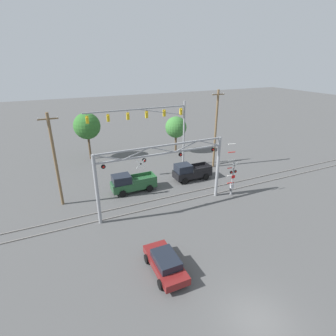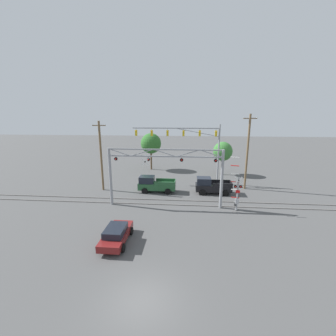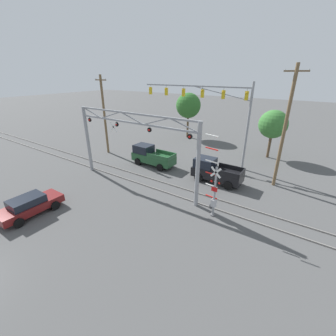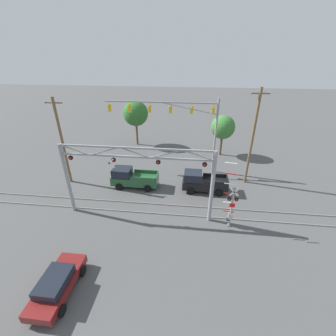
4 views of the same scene
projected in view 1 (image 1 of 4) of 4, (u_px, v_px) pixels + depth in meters
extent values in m
plane|color=#4C4C4C|center=(257.00, 322.00, 15.06)|extent=(200.00, 200.00, 0.00)
cube|color=gray|center=(162.00, 206.00, 26.73)|extent=(80.00, 0.08, 0.10)
cube|color=gray|center=(157.00, 200.00, 27.94)|extent=(80.00, 0.08, 0.10)
cylinder|color=gray|center=(97.00, 191.00, 22.83)|extent=(0.32, 0.32, 6.66)
cylinder|color=gray|center=(218.00, 168.00, 27.62)|extent=(0.32, 0.32, 6.66)
cube|color=gray|center=(163.00, 154.00, 24.26)|extent=(12.89, 0.14, 0.14)
cube|color=gray|center=(163.00, 146.00, 23.96)|extent=(12.89, 0.14, 0.14)
cube|color=gray|center=(108.00, 158.00, 22.19)|extent=(2.54, 0.08, 0.85)
cube|color=gray|center=(137.00, 154.00, 23.15)|extent=(2.54, 0.08, 0.85)
cube|color=gray|center=(163.00, 150.00, 24.11)|extent=(2.54, 0.08, 0.85)
cube|color=gray|center=(187.00, 146.00, 25.07)|extent=(2.54, 0.08, 0.85)
cube|color=gray|center=(209.00, 143.00, 26.03)|extent=(2.54, 0.08, 0.85)
cylinder|color=black|center=(103.00, 167.00, 22.29)|extent=(0.38, 0.10, 0.38)
sphere|color=red|center=(103.00, 167.00, 22.23)|extent=(0.18, 0.18, 0.18)
cylinder|color=gray|center=(103.00, 164.00, 22.20)|extent=(0.04, 0.04, 0.10)
cylinder|color=black|center=(144.00, 160.00, 23.70)|extent=(0.38, 0.10, 0.38)
sphere|color=red|center=(144.00, 160.00, 23.64)|extent=(0.18, 0.18, 0.18)
cylinder|color=gray|center=(144.00, 158.00, 23.60)|extent=(0.04, 0.04, 0.10)
cylinder|color=black|center=(180.00, 155.00, 25.10)|extent=(0.38, 0.10, 0.38)
sphere|color=red|center=(181.00, 155.00, 25.04)|extent=(0.18, 0.18, 0.18)
cylinder|color=gray|center=(180.00, 152.00, 25.01)|extent=(0.04, 0.04, 0.10)
cylinder|color=black|center=(213.00, 149.00, 26.50)|extent=(0.38, 0.10, 0.38)
sphere|color=red|center=(213.00, 150.00, 26.45)|extent=(0.18, 0.18, 0.18)
cylinder|color=gray|center=(213.00, 147.00, 26.41)|extent=(0.04, 0.04, 0.10)
cube|color=white|center=(141.00, 164.00, 23.58)|extent=(0.88, 0.03, 0.88)
cube|color=white|center=(141.00, 164.00, 23.58)|extent=(0.88, 0.03, 0.88)
cylinder|color=black|center=(141.00, 164.00, 23.56)|extent=(0.04, 0.04, 0.02)
cylinder|color=gray|center=(233.00, 179.00, 28.34)|extent=(0.16, 0.16, 3.85)
cylinder|color=#59595B|center=(231.00, 194.00, 29.07)|extent=(0.35, 0.35, 0.10)
cube|color=white|center=(235.00, 166.00, 27.64)|extent=(0.78, 0.03, 0.78)
cube|color=white|center=(235.00, 166.00, 27.64)|extent=(0.78, 0.03, 0.78)
cylinder|color=black|center=(235.00, 166.00, 27.62)|extent=(0.04, 0.04, 0.02)
cylinder|color=black|center=(231.00, 172.00, 27.91)|extent=(0.32, 0.09, 0.32)
sphere|color=red|center=(231.00, 172.00, 27.86)|extent=(0.16, 0.16, 0.16)
cylinder|color=black|center=(235.00, 171.00, 28.13)|extent=(0.32, 0.09, 0.32)
sphere|color=red|center=(236.00, 172.00, 28.08)|extent=(0.16, 0.16, 0.16)
cube|color=gray|center=(233.00, 172.00, 28.02)|extent=(0.64, 0.06, 0.06)
cube|color=red|center=(233.00, 177.00, 28.15)|extent=(0.44, 0.02, 0.32)
cube|color=#B2B2B7|center=(232.00, 186.00, 28.68)|extent=(0.36, 0.28, 0.56)
cylinder|color=red|center=(231.00, 183.00, 28.43)|extent=(0.90, 0.09, 0.15)
cylinder|color=white|center=(231.00, 175.00, 28.06)|extent=(0.90, 0.09, 0.15)
cylinder|color=red|center=(231.00, 168.00, 27.69)|extent=(0.90, 0.09, 0.15)
cylinder|color=white|center=(231.00, 160.00, 27.32)|extent=(0.90, 0.09, 0.15)
cylinder|color=red|center=(232.00, 152.00, 26.95)|extent=(0.90, 0.09, 0.15)
cylinder|color=white|center=(232.00, 144.00, 26.58)|extent=(0.90, 0.09, 0.15)
cube|color=#3F3F42|center=(230.00, 189.00, 28.76)|extent=(0.24, 0.12, 0.36)
cylinder|color=gray|center=(184.00, 135.00, 35.27)|extent=(0.24, 0.24, 8.94)
cube|color=gray|center=(137.00, 109.00, 31.33)|extent=(12.82, 0.14, 0.14)
cube|color=gray|center=(162.00, 112.00, 32.78)|extent=(6.42, 0.08, 1.28)
cylinder|color=gray|center=(87.00, 115.00, 29.13)|extent=(0.04, 0.04, 0.30)
cube|color=gold|center=(87.00, 120.00, 29.36)|extent=(0.30, 0.26, 0.86)
sphere|color=yellow|center=(87.00, 117.00, 29.10)|extent=(0.18, 0.18, 0.18)
cylinder|color=gray|center=(108.00, 113.00, 30.04)|extent=(0.04, 0.04, 0.30)
cube|color=gold|center=(108.00, 118.00, 30.26)|extent=(0.30, 0.26, 0.86)
sphere|color=yellow|center=(108.00, 116.00, 30.00)|extent=(0.18, 0.18, 0.18)
cylinder|color=gray|center=(128.00, 111.00, 30.94)|extent=(0.04, 0.04, 0.30)
cube|color=gold|center=(128.00, 116.00, 31.16)|extent=(0.30, 0.26, 0.86)
sphere|color=yellow|center=(128.00, 114.00, 30.91)|extent=(0.18, 0.18, 0.18)
cylinder|color=gray|center=(146.00, 110.00, 31.84)|extent=(0.04, 0.04, 0.30)
cube|color=gold|center=(147.00, 115.00, 32.06)|extent=(0.30, 0.26, 0.86)
sphere|color=yellow|center=(147.00, 112.00, 31.81)|extent=(0.18, 0.18, 0.18)
cylinder|color=gray|center=(164.00, 108.00, 32.74)|extent=(0.04, 0.04, 0.30)
cube|color=gold|center=(164.00, 113.00, 32.96)|extent=(0.30, 0.26, 0.86)
sphere|color=yellow|center=(165.00, 111.00, 32.71)|extent=(0.18, 0.18, 0.18)
cylinder|color=gray|center=(181.00, 107.00, 33.64)|extent=(0.04, 0.04, 0.30)
cube|color=gold|center=(181.00, 112.00, 33.86)|extent=(0.30, 0.26, 0.86)
sphere|color=yellow|center=(182.00, 109.00, 33.61)|extent=(0.18, 0.18, 0.18)
cube|color=#23512D|center=(134.00, 184.00, 29.61)|extent=(5.02, 1.80, 0.87)
cube|color=black|center=(121.00, 179.00, 28.74)|extent=(1.96, 1.66, 0.89)
cube|color=#23512D|center=(145.00, 180.00, 29.05)|extent=(2.66, 0.08, 0.40)
cube|color=#23512D|center=(140.00, 175.00, 30.50)|extent=(2.66, 0.08, 0.40)
cube|color=#23512D|center=(154.00, 175.00, 30.30)|extent=(0.10, 1.72, 0.40)
cylinder|color=black|center=(123.00, 194.00, 28.42)|extent=(0.79, 0.24, 0.79)
cylinder|color=black|center=(119.00, 187.00, 29.95)|extent=(0.79, 0.24, 0.79)
cylinder|color=black|center=(150.00, 188.00, 29.61)|extent=(0.79, 0.24, 0.79)
cylinder|color=black|center=(144.00, 182.00, 31.14)|extent=(0.79, 0.24, 0.79)
cube|color=black|center=(192.00, 173.00, 32.50)|extent=(4.71, 1.80, 0.87)
cube|color=black|center=(183.00, 168.00, 31.67)|extent=(1.84, 1.66, 0.89)
cube|color=black|center=(203.00, 169.00, 31.92)|extent=(2.47, 0.08, 0.40)
cube|color=black|center=(196.00, 165.00, 33.37)|extent=(2.47, 0.08, 0.40)
cube|color=black|center=(208.00, 165.00, 33.14)|extent=(0.10, 1.72, 0.40)
cylinder|color=black|center=(185.00, 181.00, 31.35)|extent=(0.79, 0.24, 0.79)
cylinder|color=black|center=(178.00, 175.00, 32.88)|extent=(0.79, 0.24, 0.79)
cylinder|color=black|center=(206.00, 177.00, 32.46)|extent=(0.79, 0.24, 0.79)
cylinder|color=black|center=(199.00, 172.00, 34.00)|extent=(0.79, 0.24, 0.79)
cube|color=maroon|center=(165.00, 264.00, 18.44)|extent=(1.78, 4.34, 0.56)
cube|color=black|center=(166.00, 259.00, 18.08)|extent=(1.51, 2.26, 0.54)
cylinder|color=black|center=(147.00, 259.00, 19.30)|extent=(0.24, 0.67, 0.67)
cylinder|color=black|center=(169.00, 252.00, 19.99)|extent=(0.24, 0.67, 0.67)
cylinder|color=black|center=(161.00, 284.00, 17.12)|extent=(0.24, 0.67, 0.67)
cylinder|color=black|center=(185.00, 276.00, 17.80)|extent=(0.24, 0.67, 0.67)
cylinder|color=brown|center=(55.00, 162.00, 25.35)|extent=(0.28, 0.28, 9.50)
cube|color=brown|center=(48.00, 119.00, 23.74)|extent=(1.80, 0.12, 0.12)
cylinder|color=silver|center=(38.00, 119.00, 23.39)|extent=(0.08, 0.08, 0.12)
cylinder|color=silver|center=(57.00, 117.00, 24.01)|extent=(0.08, 0.08, 0.12)
cylinder|color=brown|center=(216.00, 130.00, 34.57)|extent=(0.28, 0.28, 10.40)
cube|color=brown|center=(218.00, 94.00, 32.79)|extent=(1.80, 0.12, 0.12)
cylinder|color=silver|center=(213.00, 94.00, 32.44)|extent=(0.08, 0.08, 0.12)
cylinder|color=silver|center=(224.00, 93.00, 33.06)|extent=(0.08, 0.08, 0.12)
cylinder|color=brown|center=(90.00, 147.00, 38.79)|extent=(0.32, 0.32, 3.67)
sphere|color=#2D6628|center=(87.00, 126.00, 37.56)|extent=(3.81, 3.81, 3.81)
cylinder|color=brown|center=(176.00, 143.00, 41.57)|extent=(0.32, 0.32, 2.97)
sphere|color=#387533|center=(176.00, 127.00, 40.55)|extent=(3.29, 3.29, 3.29)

